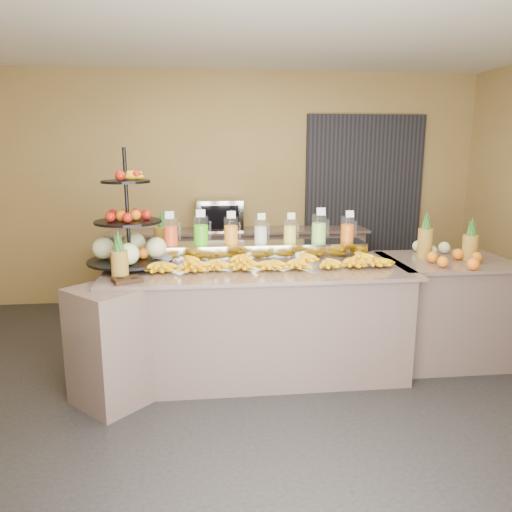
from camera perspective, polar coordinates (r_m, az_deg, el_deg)
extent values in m
plane|color=black|center=(4.18, 0.72, -14.72)|extent=(6.00, 6.00, 0.00)
cube|color=olive|center=(6.24, -2.11, 7.69)|extent=(6.00, 0.02, 2.80)
cube|color=silver|center=(3.84, 0.84, 26.01)|extent=(6.00, 5.00, 0.02)
cube|color=black|center=(6.53, 12.15, 5.87)|extent=(1.50, 0.06, 2.20)
cube|color=gray|center=(4.28, 0.23, -7.52)|extent=(2.40, 0.90, 0.90)
cube|color=gray|center=(4.14, 0.24, -1.46)|extent=(2.50, 1.00, 0.03)
cube|color=gray|center=(3.94, -16.18, -9.82)|extent=(0.71, 0.71, 0.90)
cube|color=gray|center=(4.86, 20.56, -5.90)|extent=(1.00, 0.80, 0.90)
cube|color=gray|center=(4.74, 20.98, -0.54)|extent=(1.08, 0.88, 0.03)
cube|color=gray|center=(6.14, -1.86, -1.38)|extent=(3.00, 0.50, 0.90)
cube|color=gray|center=(6.05, -1.89, 2.91)|extent=(3.10, 0.55, 0.03)
cube|color=gray|center=(4.40, 0.54, 0.56)|extent=(1.85, 0.30, 0.15)
cylinder|color=silver|center=(4.34, -9.74, 2.79)|extent=(0.13, 0.13, 0.23)
cylinder|color=red|center=(4.35, -9.72, 2.31)|extent=(0.12, 0.12, 0.16)
cylinder|color=gray|center=(4.35, -9.97, 3.50)|extent=(0.01, 0.01, 0.28)
cube|color=white|center=(4.26, -9.86, 4.63)|extent=(0.07, 0.02, 0.06)
cylinder|color=silver|center=(4.33, -6.31, 2.94)|extent=(0.13, 0.13, 0.24)
cylinder|color=#3FBE0B|center=(4.34, -6.29, 2.44)|extent=(0.12, 0.12, 0.17)
cylinder|color=gray|center=(4.34, -6.54, 3.68)|extent=(0.01, 0.01, 0.29)
cube|color=white|center=(4.25, -6.35, 4.86)|extent=(0.08, 0.02, 0.07)
cylinder|color=silver|center=(4.34, -2.87, 2.93)|extent=(0.12, 0.12, 0.23)
cylinder|color=orange|center=(4.35, -2.86, 2.45)|extent=(0.12, 0.12, 0.16)
cylinder|color=gray|center=(4.34, -3.09, 3.62)|extent=(0.01, 0.01, 0.27)
cube|color=white|center=(4.27, -2.84, 4.73)|extent=(0.07, 0.02, 0.06)
cylinder|color=silver|center=(4.37, 0.54, 2.88)|extent=(0.12, 0.12, 0.21)
cylinder|color=silver|center=(4.37, 0.54, 2.45)|extent=(0.11, 0.11, 0.14)
cylinder|color=gray|center=(4.37, 0.34, 3.52)|extent=(0.01, 0.01, 0.25)
cube|color=white|center=(4.30, 0.63, 4.54)|extent=(0.07, 0.02, 0.06)
cylinder|color=silver|center=(4.41, 3.91, 2.94)|extent=(0.12, 0.12, 0.21)
cylinder|color=gold|center=(4.41, 3.90, 2.51)|extent=(0.11, 0.11, 0.14)
cylinder|color=gray|center=(4.41, 3.71, 3.58)|extent=(0.01, 0.01, 0.25)
cube|color=white|center=(4.33, 4.06, 4.59)|extent=(0.07, 0.02, 0.06)
cylinder|color=silver|center=(4.46, 7.21, 3.18)|extent=(0.13, 0.13, 0.24)
cylinder|color=#83CE50|center=(4.46, 7.19, 2.69)|extent=(0.12, 0.12, 0.17)
cylinder|color=gray|center=(4.45, 6.99, 3.90)|extent=(0.01, 0.01, 0.29)
cube|color=white|center=(4.38, 7.45, 5.06)|extent=(0.08, 0.02, 0.07)
cylinder|color=silver|center=(4.53, 10.41, 3.07)|extent=(0.12, 0.12, 0.22)
cylinder|color=#CF5306|center=(4.53, 10.39, 2.63)|extent=(0.11, 0.11, 0.15)
cylinder|color=gray|center=(4.52, 10.21, 3.72)|extent=(0.01, 0.01, 0.26)
cube|color=white|center=(4.45, 10.68, 4.74)|extent=(0.07, 0.02, 0.06)
ellipsoid|color=#ECB00B|center=(4.07, -10.77, -0.98)|extent=(0.25, 0.18, 0.10)
ellipsoid|color=#ECB00B|center=(4.06, -7.61, -0.90)|extent=(0.25, 0.18, 0.10)
ellipsoid|color=#ECB00B|center=(4.06, -4.45, -0.83)|extent=(0.25, 0.18, 0.10)
ellipsoid|color=#ECB00B|center=(4.07, -1.29, -0.75)|extent=(0.25, 0.18, 0.10)
ellipsoid|color=#ECB00B|center=(4.10, 1.83, -0.67)|extent=(0.25, 0.18, 0.10)
ellipsoid|color=#ECB00B|center=(4.13, 4.91, -0.59)|extent=(0.25, 0.18, 0.10)
ellipsoid|color=#ECB00B|center=(4.18, 7.93, -0.51)|extent=(0.25, 0.18, 0.10)
ellipsoid|color=#ECB00B|center=(4.24, 10.86, -0.43)|extent=(0.25, 0.18, 0.10)
ellipsoid|color=#ECB00B|center=(4.31, 13.71, -0.36)|extent=(0.25, 0.18, 0.10)
ellipsoid|color=#ECB00B|center=(4.04, -8.28, 0.07)|extent=(0.21, 0.16, 0.09)
ellipsoid|color=#ECB00B|center=(4.05, -1.51, 0.23)|extent=(0.21, 0.16, 0.09)
ellipsoid|color=#ECB00B|center=(4.12, 5.13, 0.38)|extent=(0.21, 0.16, 0.09)
ellipsoid|color=#ECB00B|center=(4.24, 11.48, 0.53)|extent=(0.21, 0.16, 0.09)
cylinder|color=black|center=(4.19, -14.51, 5.28)|extent=(0.03, 0.03, 0.97)
cylinder|color=black|center=(4.26, -14.20, -0.50)|extent=(0.77, 0.77, 0.02)
cylinder|color=black|center=(4.20, -14.43, 3.82)|extent=(0.60, 0.60, 0.02)
cylinder|color=black|center=(4.17, -14.67, 8.23)|extent=(0.44, 0.44, 0.02)
sphere|color=beige|center=(4.22, -11.36, 0.92)|extent=(0.18, 0.18, 0.18)
sphere|color=maroon|center=(4.18, -12.41, 4.60)|extent=(0.09, 0.09, 0.09)
sphere|color=orange|center=(4.26, -15.68, 0.23)|extent=(0.10, 0.10, 0.10)
cube|color=black|center=(3.80, -14.49, -2.67)|extent=(0.24, 0.22, 0.03)
cylinder|color=brown|center=(3.88, -15.31, -0.98)|extent=(0.13, 0.13, 0.22)
cone|color=#214D19|center=(3.85, -15.47, 1.74)|extent=(0.06, 0.06, 0.16)
cylinder|color=brown|center=(4.57, -10.63, 1.60)|extent=(0.15, 0.15, 0.28)
cone|color=#214D19|center=(4.54, -10.74, 4.32)|extent=(0.07, 0.07, 0.16)
cylinder|color=brown|center=(4.70, 18.74, 1.37)|extent=(0.14, 0.14, 0.27)
cylinder|color=brown|center=(4.77, 23.26, 0.91)|extent=(0.13, 0.13, 0.22)
ellipsoid|color=orange|center=(4.55, 22.02, -0.29)|extent=(0.40, 0.27, 0.10)
cube|color=gray|center=(6.00, -4.22, 4.71)|extent=(0.55, 0.39, 0.36)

